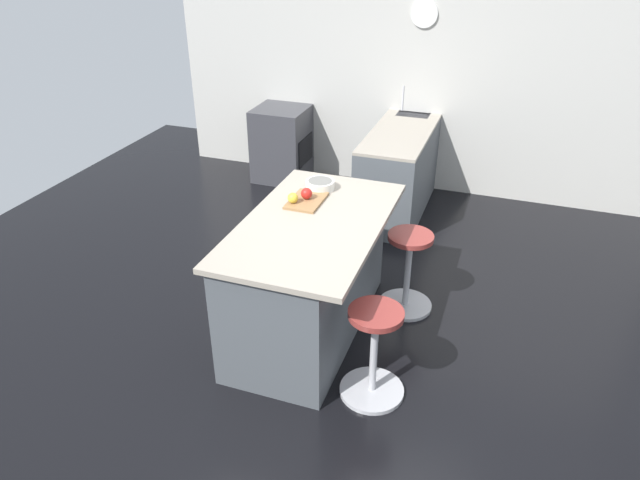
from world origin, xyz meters
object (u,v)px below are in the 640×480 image
at_px(oven_range, 282,144).
at_px(stool_by_window, 408,274).
at_px(kitchen_island, 308,276).
at_px(apple_yellow, 293,198).
at_px(apple_red, 306,193).
at_px(stool_middle, 374,356).
at_px(fruit_bowl, 320,184).
at_px(cutting_board, 306,201).

height_order(oven_range, stool_by_window, oven_range).
distance_m(kitchen_island, apple_yellow, 0.59).
height_order(apple_yellow, apple_red, apple_red).
xyz_separation_m(stool_middle, fruit_bowl, (-1.07, -0.75, 0.67)).
bearing_deg(cutting_board, stool_by_window, 107.70).
height_order(stool_by_window, apple_yellow, apple_yellow).
bearing_deg(apple_red, apple_yellow, -35.64).
height_order(kitchen_island, apple_red, apple_red).
bearing_deg(stool_middle, stool_by_window, 180.00).
xyz_separation_m(oven_range, stool_middle, (3.22, 2.00, -0.11)).
bearing_deg(cutting_board, fruit_bowl, 175.97).
xyz_separation_m(oven_range, stool_by_window, (2.16, 2.00, -0.11)).
xyz_separation_m(oven_range, apple_red, (2.39, 1.23, 0.58)).
relative_size(stool_by_window, cutting_board, 1.89).
bearing_deg(kitchen_island, cutting_board, -158.39).
xyz_separation_m(oven_range, apple_yellow, (2.49, 1.16, 0.57)).
height_order(oven_range, cutting_board, cutting_board).
height_order(stool_by_window, cutting_board, cutting_board).
relative_size(oven_range, stool_by_window, 1.28).
bearing_deg(apple_red, oven_range, -152.84).
bearing_deg(apple_red, fruit_bowl, 174.66).
height_order(cutting_board, apple_yellow, apple_yellow).
height_order(stool_by_window, stool_middle, same).
relative_size(stool_middle, apple_yellow, 8.55).
distance_m(stool_by_window, fruit_bowl, 1.01).
bearing_deg(stool_middle, fruit_bowl, -144.79).
relative_size(oven_range, cutting_board, 2.42).
height_order(oven_range, fruit_bowl, fruit_bowl).
distance_m(cutting_board, apple_red, 0.06).
bearing_deg(oven_range, apple_red, 27.16).
bearing_deg(apple_red, cutting_board, 17.69).
height_order(cutting_board, apple_red, apple_red).
height_order(stool_by_window, apple_red, apple_red).
bearing_deg(stool_by_window, kitchen_island, -51.35).
distance_m(oven_range, fruit_bowl, 2.55).
bearing_deg(stool_by_window, fruit_bowl, -90.90).
xyz_separation_m(apple_yellow, apple_red, (-0.10, 0.07, 0.00)).
bearing_deg(apple_yellow, kitchen_island, 43.62).
bearing_deg(apple_yellow, stool_by_window, 111.35).
bearing_deg(cutting_board, oven_range, -152.90).
distance_m(oven_range, apple_yellow, 2.81).
bearing_deg(apple_yellow, cutting_board, 138.24).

